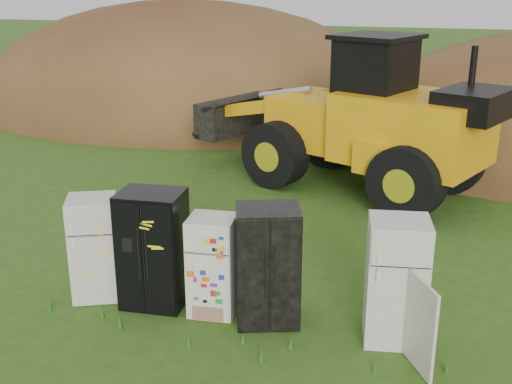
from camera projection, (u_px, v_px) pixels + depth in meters
ground at (243, 316)px, 10.04m from camera, size 120.00×120.00×0.00m
fridge_leftmost at (95, 248)px, 10.44m from camera, size 0.98×0.97×1.71m
fridge_black_side at (153, 249)px, 10.16m from camera, size 1.04×0.84×1.90m
fridge_sticker at (213, 265)px, 9.94m from camera, size 0.76×0.71×1.59m
fridge_dark_mid at (268, 265)px, 9.65m from camera, size 1.13×1.02×1.84m
fridge_open_door at (396, 281)px, 9.14m from camera, size 0.95×0.90×1.86m
wheel_loader at (339, 110)px, 15.89m from camera, size 8.41×6.06×3.77m
dirt_mound_left at (187, 107)px, 25.81m from camera, size 17.36×13.02×8.39m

